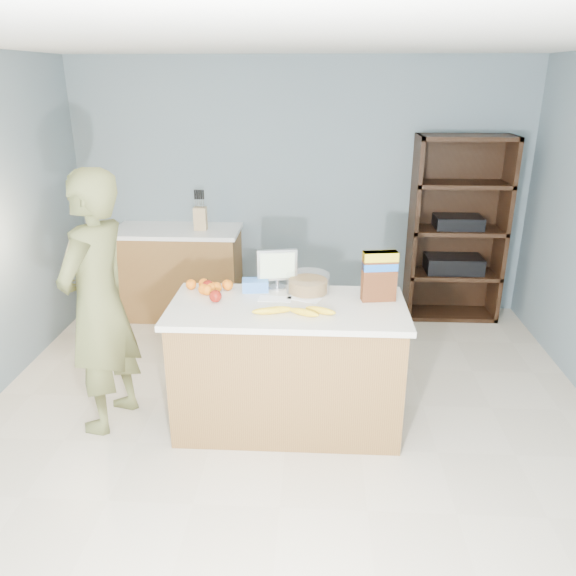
{
  "coord_description": "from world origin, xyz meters",
  "views": [
    {
      "loc": [
        0.19,
        -3.1,
        2.31
      ],
      "look_at": [
        0.0,
        0.35,
        1.0
      ],
      "focal_mm": 35.0,
      "sensor_mm": 36.0,
      "label": 1
    }
  ],
  "objects_px": {
    "counter_peninsula": "(288,370)",
    "cereal_box": "(379,272)",
    "shelving_unit": "(456,232)",
    "person": "(98,304)",
    "tv": "(277,267)"
  },
  "relations": [
    {
      "from": "counter_peninsula",
      "to": "cereal_box",
      "type": "relative_size",
      "value": 4.6
    },
    {
      "from": "shelving_unit",
      "to": "cereal_box",
      "type": "xyz_separation_m",
      "value": [
        -0.95,
        -1.93,
        0.23
      ]
    },
    {
      "from": "shelving_unit",
      "to": "person",
      "type": "height_order",
      "value": "shelving_unit"
    },
    {
      "from": "shelving_unit",
      "to": "tv",
      "type": "height_order",
      "value": "shelving_unit"
    },
    {
      "from": "shelving_unit",
      "to": "counter_peninsula",
      "type": "bearing_deg",
      "value": -127.11
    },
    {
      "from": "counter_peninsula",
      "to": "tv",
      "type": "height_order",
      "value": "tv"
    },
    {
      "from": "counter_peninsula",
      "to": "shelving_unit",
      "type": "distance_m",
      "value": 2.61
    },
    {
      "from": "counter_peninsula",
      "to": "person",
      "type": "relative_size",
      "value": 0.87
    },
    {
      "from": "tv",
      "to": "counter_peninsula",
      "type": "bearing_deg",
      "value": -73.81
    },
    {
      "from": "shelving_unit",
      "to": "person",
      "type": "xyz_separation_m",
      "value": [
        -2.8,
        -2.09,
        0.03
      ]
    },
    {
      "from": "shelving_unit",
      "to": "person",
      "type": "relative_size",
      "value": 1.0
    },
    {
      "from": "counter_peninsula",
      "to": "person",
      "type": "height_order",
      "value": "person"
    },
    {
      "from": "person",
      "to": "tv",
      "type": "distance_m",
      "value": 1.23
    },
    {
      "from": "cereal_box",
      "to": "person",
      "type": "bearing_deg",
      "value": -175.15
    },
    {
      "from": "counter_peninsula",
      "to": "tv",
      "type": "bearing_deg",
      "value": 106.19
    }
  ]
}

